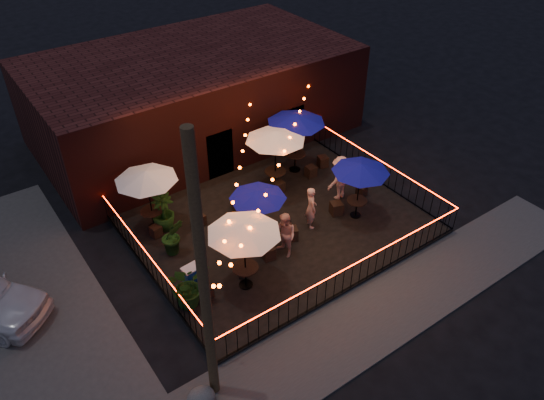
{
  "coord_description": "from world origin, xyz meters",
  "views": [
    {
      "loc": [
        -9.02,
        -10.33,
        12.58
      ],
      "look_at": [
        -0.16,
        2.13,
        1.26
      ],
      "focal_mm": 35.0,
      "sensor_mm": 36.0,
      "label": 1
    }
  ],
  "objects": [
    {
      "name": "bistro_chair_7",
      "position": [
        1.25,
        3.67,
        0.39
      ],
      "size": [
        0.41,
        0.41,
        0.48
      ],
      "primitive_type": "cube",
      "rotation": [
        0.0,
        0.0,
        3.14
      ],
      "color": "black",
      "rests_on": "patio"
    },
    {
      "name": "festoon_lights",
      "position": [
        -1.01,
        1.7,
        2.52
      ],
      "size": [
        10.02,
        8.72,
        1.32
      ],
      "color": "#FC3A00",
      "rests_on": "ground"
    },
    {
      "name": "fence_left",
      "position": [
        -5.0,
        2.0,
        0.66
      ],
      "size": [
        0.04,
        8.0,
        1.04
      ],
      "rotation": [
        0.0,
        0.0,
        1.57
      ],
      "color": "black",
      "rests_on": "patio"
    },
    {
      "name": "patio",
      "position": [
        0.0,
        2.0,
        0.07
      ],
      "size": [
        10.0,
        8.0,
        0.15
      ],
      "primitive_type": "cube",
      "color": "black",
      "rests_on": "ground"
    },
    {
      "name": "patron_a",
      "position": [
        0.94,
        1.24,
        0.99
      ],
      "size": [
        0.6,
        0.72,
        1.69
      ],
      "primitive_type": "imported",
      "rotation": [
        0.0,
        0.0,
        1.21
      ],
      "color": "beige",
      "rests_on": "patio"
    },
    {
      "name": "bistro_chair_3",
      "position": [
        -2.34,
        3.65,
        0.36
      ],
      "size": [
        0.42,
        0.42,
        0.43
      ],
      "primitive_type": "cube",
      "rotation": [
        0.0,
        0.0,
        3.32
      ],
      "color": "black",
      "rests_on": "patio"
    },
    {
      "name": "ground",
      "position": [
        0.0,
        0.0,
        0.0
      ],
      "size": [
        110.0,
        110.0,
        0.0
      ],
      "primitive_type": "plane",
      "color": "black",
      "rests_on": "ground"
    },
    {
      "name": "brick_building",
      "position": [
        1.0,
        9.99,
        2.0
      ],
      "size": [
        14.0,
        8.0,
        4.0
      ],
      "color": "black",
      "rests_on": "ground"
    },
    {
      "name": "cafe_table_1",
      "position": [
        -3.8,
        4.51,
        2.39
      ],
      "size": [
        2.55,
        2.55,
        2.45
      ],
      "rotation": [
        0.0,
        0.0,
        0.16
      ],
      "color": "black",
      "rests_on": "patio"
    },
    {
      "name": "cafe_table_3",
      "position": [
        1.31,
        3.98,
        2.53
      ],
      "size": [
        3.04,
        3.04,
        2.6
      ],
      "rotation": [
        0.0,
        0.0,
        -0.36
      ],
      "color": "black",
      "rests_on": "patio"
    },
    {
      "name": "bistro_chair_6",
      "position": [
        -0.71,
        3.74,
        0.36
      ],
      "size": [
        0.46,
        0.46,
        0.42
      ],
      "primitive_type": "cube",
      "rotation": [
        0.0,
        0.0,
        -0.41
      ],
      "color": "black",
      "rests_on": "patio"
    },
    {
      "name": "cafe_table_0",
      "position": [
        -2.66,
        0.07,
        2.48
      ],
      "size": [
        2.57,
        2.57,
        2.55
      ],
      "rotation": [
        0.0,
        0.0,
        -0.12
      ],
      "color": "black",
      "rests_on": "patio"
    },
    {
      "name": "bistro_chair_8",
      "position": [
        2.19,
        1.24,
        0.4
      ],
      "size": [
        0.53,
        0.53,
        0.5
      ],
      "primitive_type": "cube",
      "rotation": [
        0.0,
        0.0,
        -0.32
      ],
      "color": "black",
      "rests_on": "patio"
    },
    {
      "name": "patron_b",
      "position": [
        -0.76,
        0.54,
        1.0
      ],
      "size": [
        0.67,
        0.85,
        1.7
      ],
      "primitive_type": "imported",
      "rotation": [
        0.0,
        0.0,
        -1.54
      ],
      "color": "tan",
      "rests_on": "patio"
    },
    {
      "name": "boulder",
      "position": [
        -5.92,
        -2.8,
        0.32
      ],
      "size": [
        0.9,
        0.79,
        0.65
      ],
      "primitive_type": "ellipsoid",
      "rotation": [
        0.0,
        0.0,
        -0.11
      ],
      "color": "#4C4D48",
      "rests_on": "ground"
    },
    {
      "name": "cafe_table_2",
      "position": [
        -1.07,
        1.67,
        2.14
      ],
      "size": [
        2.29,
        2.29,
        2.17
      ],
      "rotation": [
        0.0,
        0.0,
        0.18
      ],
      "color": "black",
      "rests_on": "patio"
    },
    {
      "name": "fence_front",
      "position": [
        0.0,
        -2.0,
        0.66
      ],
      "size": [
        10.0,
        0.04,
        1.04
      ],
      "color": "black",
      "rests_on": "patio"
    },
    {
      "name": "bistro_chair_2",
      "position": [
        -3.95,
        4.0,
        0.36
      ],
      "size": [
        0.41,
        0.41,
        0.42
      ],
      "primitive_type": "cube",
      "rotation": [
        0.0,
        0.0,
        0.15
      ],
      "color": "black",
      "rests_on": "patio"
    },
    {
      "name": "cooler",
      "position": [
        -4.05,
        1.08,
        0.53
      ],
      "size": [
        0.61,
        0.47,
        0.76
      ],
      "rotation": [
        0.0,
        0.0,
        0.1
      ],
      "color": "#103B9D",
      "rests_on": "patio"
    },
    {
      "name": "bistro_chair_10",
      "position": [
        3.01,
        3.8,
        0.38
      ],
      "size": [
        0.4,
        0.4,
        0.46
      ],
      "primitive_type": "cube",
      "rotation": [
        0.0,
        0.0,
        -0.03
      ],
      "color": "black",
      "rests_on": "patio"
    },
    {
      "name": "bistro_chair_5",
      "position": [
        -0.08,
        1.05,
        0.39
      ],
      "size": [
        0.54,
        0.54,
        0.48
      ],
      "primitive_type": "cube",
      "rotation": [
        0.0,
        0.0,
        2.73
      ],
      "color": "black",
      "rests_on": "patio"
    },
    {
      "name": "bistro_chair_0",
      "position": [
        -3.97,
        0.37,
        0.37
      ],
      "size": [
        0.46,
        0.46,
        0.44
      ],
      "primitive_type": "cube",
      "rotation": [
        0.0,
        0.0,
        0.28
      ],
      "color": "black",
      "rests_on": "patio"
    },
    {
      "name": "bistro_chair_1",
      "position": [
        -2.46,
        0.54,
        0.38
      ],
      "size": [
        0.5,
        0.5,
        0.45
      ],
      "primitive_type": "cube",
      "rotation": [
        0.0,
        0.0,
        2.74
      ],
      "color": "black",
      "rests_on": "patio"
    },
    {
      "name": "cafe_table_4",
      "position": [
        2.72,
        0.72,
        2.27
      ],
      "size": [
        2.11,
        2.11,
        2.32
      ],
      "rotation": [
        0.0,
        0.0,
        -0.01
      ],
      "color": "black",
      "rests_on": "patio"
    },
    {
      "name": "fence_right",
      "position": [
        5.0,
        2.0,
        0.66
      ],
      "size": [
        0.04,
        8.0,
        1.04
      ],
      "rotation": [
        0.0,
        0.0,
        1.57
      ],
      "color": "black",
      "rests_on": "patio"
    },
    {
      "name": "sidewalk",
      "position": [
        0.0,
        -3.25,
        0.03
      ],
      "size": [
        18.0,
        2.5,
        0.05
      ],
      "primitive_type": "cube",
      "color": "#3E3C3A",
      "rests_on": "ground"
    },
    {
      "name": "bistro_chair_4",
      "position": [
        -1.33,
        0.7,
        0.39
      ],
      "size": [
        0.46,
        0.46,
        0.48
      ],
      "primitive_type": "cube",
      "rotation": [
        0.0,
        0.0,
        -0.16
      ],
      "color": "black",
      "rests_on": "patio"
    },
    {
      "name": "cafe_table_5",
      "position": [
        2.76,
        4.57,
        2.56
      ],
      "size": [
        2.71,
        2.71,
        2.64
      ],
      "rotation": [
        0.0,
        0.0,
        -0.14
      ],
      "color": "black",
      "rests_on": "patio"
    },
    {
      "name": "potted_shrub_a",
      "position": [
        -4.51,
        0.46,
        0.87
      ],
      "size": [
        1.57,
        1.45,
        1.44
      ],
      "primitive_type": "imported",
      "rotation": [
        0.0,
        0.0,
        0.3
      ],
      "color": "#0B330D",
      "rests_on": "patio"
    },
    {
      "name": "bistro_chair_9",
      "position": [
        3.82,
        1.58,
        0.36
      ],
      "size": [
        0.4,
        0.4,
        0.42
      ],
      "primitive_type": "cube",
      "rotation": [
        0.0,
        0.0,
        3.28
      ],
      "color": "black",
      "rests_on": "patio"
    },
    {
      "name": "bistro_chair_11",
      "position": [
        3.92,
        4.1,
        0.39
      ],
      "size": [
        0.49,
        0.49,
        0.48
      ],
      "primitive_type": "cube",
      "rotation": [
        0.0,
        0.0,
        2.88
      ],
      "color": "black",
      "rests_on": "patio"
    },
    {
      "name": "potted_shrub_b",
      "position": [
        -3.8,
        2.84,
        0.87
      ],
      "size": [
        0.95,
        0.85,
        1.44
      ],
      "primitive_type": "imported",
      "rotation": [
        0.0,
        0.0,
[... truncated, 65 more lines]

